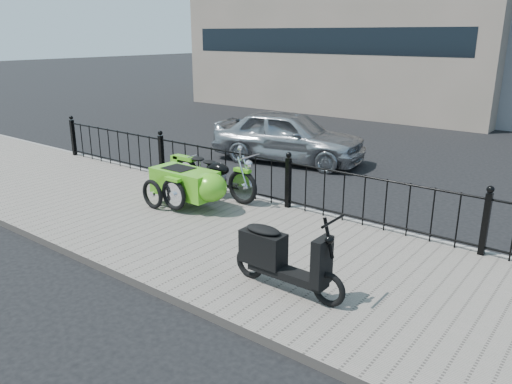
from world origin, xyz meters
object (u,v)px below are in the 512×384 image
Objects in this scene: scooter at (280,257)px; sedan_car at (289,136)px; motorcycle_sidecar at (197,182)px; spare_tire at (153,194)px.

sedan_car is (-3.96, 6.05, 0.13)m from scooter.
motorcycle_sidecar is at bearing 151.41° from scooter.
spare_tire is 4.99m from sedan_car.
spare_tire is 0.14× the size of sedan_car.
motorcycle_sidecar is 1.38× the size of scooter.
scooter is 0.41× the size of sedan_car.
spare_tire is at bearing 163.67° from scooter.
scooter reaches higher than spare_tire.
scooter is (3.12, -1.70, -0.04)m from motorcycle_sidecar.
motorcycle_sidecar reaches higher than spare_tire.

